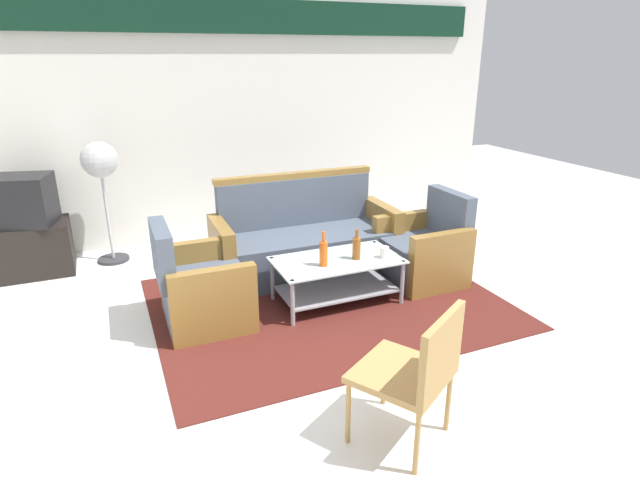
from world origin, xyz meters
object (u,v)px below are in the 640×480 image
at_px(bottle_brown, 357,248).
at_px(pedestal_fan, 100,167).
at_px(armchair_right, 424,252).
at_px(television, 18,201).
at_px(armchair_left, 202,290).
at_px(coffee_table, 337,274).
at_px(bottle_orange, 324,253).
at_px(cup, 384,252).
at_px(tv_stand, 28,249).
at_px(wicker_chair, 417,368).
at_px(couch, 305,242).

height_order(bottle_brown, pedestal_fan, pedestal_fan).
bearing_deg(bottle_brown, armchair_right, 11.82).
distance_m(armchair_right, television, 3.93).
height_order(armchair_left, coffee_table, armchair_left).
bearing_deg(bottle_brown, coffee_table, 161.77).
height_order(bottle_orange, television, television).
height_order(bottle_orange, cup, bottle_orange).
bearing_deg(bottle_brown, pedestal_fan, 135.86).
height_order(coffee_table, tv_stand, tv_stand).
distance_m(cup, wicker_chair, 1.81).
bearing_deg(bottle_brown, tv_stand, 145.92).
xyz_separation_m(television, pedestal_fan, (0.77, 0.05, 0.25)).
bearing_deg(pedestal_fan, bottle_orange, -49.75).
relative_size(television, pedestal_fan, 0.54).
distance_m(bottle_orange, television, 3.04).
xyz_separation_m(bottle_orange, cup, (0.56, -0.04, -0.06)).
bearing_deg(pedestal_fan, armchair_left, -70.09).
bearing_deg(armchair_right, bottle_orange, 99.07).
xyz_separation_m(couch, cup, (0.40, -0.88, 0.14)).
height_order(cup, pedestal_fan, pedestal_fan).
height_order(tv_stand, television, television).
relative_size(couch, coffee_table, 1.64).
distance_m(bottle_orange, pedestal_fan, 2.55).
relative_size(armchair_left, bottle_orange, 2.83).
bearing_deg(bottle_brown, wicker_chair, -106.42).
bearing_deg(tv_stand, bottle_brown, -34.08).
height_order(bottle_orange, pedestal_fan, pedestal_fan).
height_order(cup, television, television).
xyz_separation_m(couch, television, (-2.54, 1.03, 0.44)).
bearing_deg(wicker_chair, armchair_right, 23.32).
distance_m(bottle_brown, pedestal_fan, 2.75).
relative_size(coffee_table, bottle_brown, 4.06).
relative_size(armchair_left, tv_stand, 1.06).
distance_m(coffee_table, pedestal_fan, 2.66).
xyz_separation_m(armchair_right, cup, (-0.58, -0.24, 0.17)).
distance_m(armchair_left, wicker_chair, 2.06).
bearing_deg(couch, armchair_left, 29.81).
bearing_deg(television, armchair_right, 168.08).
relative_size(coffee_table, bottle_orange, 3.66).
xyz_separation_m(bottle_brown, wicker_chair, (-0.51, -1.72, -0.02)).
distance_m(armchair_left, pedestal_fan, 1.97).
relative_size(couch, armchair_left, 2.13).
distance_m(cup, tv_stand, 3.52).
distance_m(couch, bottle_orange, 0.87).
bearing_deg(tv_stand, wicker_chair, -58.20).
bearing_deg(couch, coffee_table, 91.18).
bearing_deg(television, bottle_orange, 155.33).
relative_size(armchair_right, coffee_table, 0.77).
bearing_deg(pedestal_fan, wicker_chair, -68.30).
xyz_separation_m(couch, tv_stand, (-2.55, 1.03, -0.06)).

